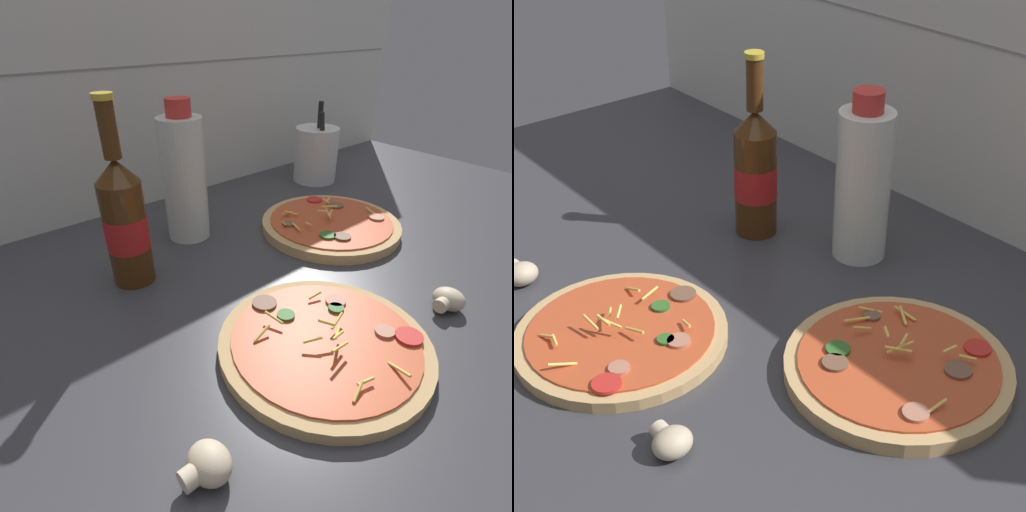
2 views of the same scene
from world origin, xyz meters
The scene contains 8 objects.
counter_slab centered at (0.00, 0.00, 1.25)cm, with size 160.00×90.00×2.50cm.
tile_backsplash centered at (0.00, 45.50, 30.00)cm, with size 160.00×1.13×60.00cm.
pizza_near centered at (-7.84, -10.51, 3.40)cm, with size 25.86×25.86×4.79cm.
pizza_far centered at (17.95, 10.39, 3.55)cm, with size 26.20×26.20×5.11cm.
beer_bottle centered at (-18.32, 19.13, 12.48)cm, with size 6.30×6.30×27.37cm.
oil_bottle centered at (-3.77, 26.25, 13.73)cm, with size 7.65×7.65×24.42cm.
mushroom_left centered at (11.41, -16.27, 4.03)cm, with size 4.60×4.38×3.07cm.
mushroom_right centered at (-27.65, -14.22, 4.07)cm, with size 4.70×4.48×3.14cm.
Camera 2 is at (61.73, -45.67, 61.48)cm, focal length 55.00 mm.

